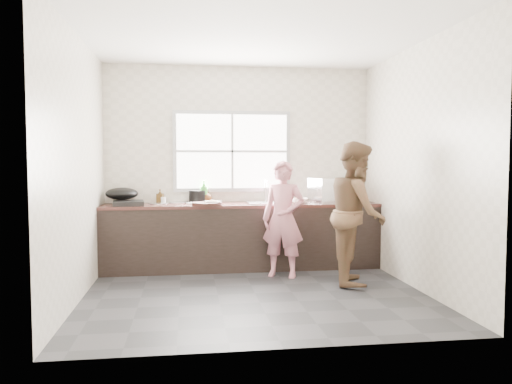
{
  "coord_description": "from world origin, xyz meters",
  "views": [
    {
      "loc": [
        -0.71,
        -5.22,
        1.42
      ],
      "look_at": [
        0.1,
        0.65,
        1.05
      ],
      "focal_mm": 35.0,
      "sensor_mm": 36.0,
      "label": 1
    }
  ],
  "objects": [
    {
      "name": "person_side",
      "position": [
        1.23,
        0.3,
        0.82
      ],
      "size": [
        0.81,
        0.93,
        1.64
      ],
      "primitive_type": "imported",
      "rotation": [
        0.0,
        0.0,
        1.31
      ],
      "color": "brown",
      "rests_on": "floor"
    },
    {
      "name": "cabinet",
      "position": [
        0.0,
        1.29,
        0.41
      ],
      "size": [
        3.6,
        0.62,
        0.82
      ],
      "primitive_type": "cube",
      "color": "black",
      "rests_on": "floor"
    },
    {
      "name": "pot_lid_left",
      "position": [
        -1.08,
        1.38,
        0.87
      ],
      "size": [
        0.34,
        0.34,
        0.01
      ],
      "primitive_type": "cylinder",
      "rotation": [
        0.0,
        0.0,
        -0.34
      ],
      "color": "silver",
      "rests_on": "countertop"
    },
    {
      "name": "window_glazing",
      "position": [
        -0.1,
        1.57,
        1.55
      ],
      "size": [
        1.5,
        0.01,
        1.0
      ],
      "primitive_type": "cube",
      "color": "white",
      "rests_on": "window_frame"
    },
    {
      "name": "wall_left",
      "position": [
        -1.8,
        0.0,
        1.35
      ],
      "size": [
        0.01,
        3.2,
        2.7
      ],
      "primitive_type": "cube",
      "color": "beige",
      "rests_on": "ground"
    },
    {
      "name": "faucet",
      "position": [
        0.35,
        1.49,
        1.01
      ],
      "size": [
        0.02,
        0.02,
        0.3
      ],
      "primitive_type": "cylinder",
      "color": "silver",
      "rests_on": "countertop"
    },
    {
      "name": "pot_lid_right",
      "position": [
        -0.84,
        1.52,
        0.87
      ],
      "size": [
        0.34,
        0.34,
        0.01
      ],
      "primitive_type": "cylinder",
      "rotation": [
        0.0,
        0.0,
        0.29
      ],
      "color": "silver",
      "rests_on": "countertop"
    },
    {
      "name": "wall_right",
      "position": [
        1.8,
        0.0,
        1.35
      ],
      "size": [
        0.01,
        3.2,
        2.7
      ],
      "primitive_type": "cube",
      "color": "silver",
      "rests_on": "ground"
    },
    {
      "name": "glass_jar",
      "position": [
        -1.02,
        1.34,
        0.91
      ],
      "size": [
        0.07,
        0.07,
        0.09
      ],
      "primitive_type": "cylinder",
      "rotation": [
        0.0,
        0.0,
        -0.08
      ],
      "color": "silver",
      "rests_on": "countertop"
    },
    {
      "name": "wall_front",
      "position": [
        0.0,
        -1.6,
        1.35
      ],
      "size": [
        3.6,
        0.01,
        2.7
      ],
      "primitive_type": "cube",
      "color": "silver",
      "rests_on": "ground"
    },
    {
      "name": "floor",
      "position": [
        0.0,
        0.0,
        -0.01
      ],
      "size": [
        3.6,
        3.2,
        0.01
      ],
      "primitive_type": "cube",
      "color": "#27272A",
      "rests_on": "ground"
    },
    {
      "name": "wok",
      "position": [
        -1.55,
        1.37,
        1.0
      ],
      "size": [
        0.42,
        0.42,
        0.16
      ],
      "primitive_type": "ellipsoid",
      "rotation": [
        0.0,
        0.0,
        -0.01
      ],
      "color": "black",
      "rests_on": "burner"
    },
    {
      "name": "black_pot",
      "position": [
        -0.58,
        1.52,
        0.94
      ],
      "size": [
        0.28,
        0.28,
        0.17
      ],
      "primitive_type": "cylinder",
      "rotation": [
        0.0,
        0.0,
        -0.28
      ],
      "color": "black",
      "rests_on": "countertop"
    },
    {
      "name": "bottle_green",
      "position": [
        -0.49,
        1.52,
        1.01
      ],
      "size": [
        0.12,
        0.12,
        0.3
      ],
      "primitive_type": "imported",
      "rotation": [
        0.0,
        0.0,
        -0.05
      ],
      "color": "green",
      "rests_on": "countertop"
    },
    {
      "name": "plate_food",
      "position": [
        -0.62,
        1.3,
        0.87
      ],
      "size": [
        0.24,
        0.24,
        0.02
      ],
      "primitive_type": "cylinder",
      "rotation": [
        0.0,
        0.0,
        0.15
      ],
      "color": "white",
      "rests_on": "countertop"
    },
    {
      "name": "woman",
      "position": [
        0.45,
        0.74,
        0.67
      ],
      "size": [
        0.57,
        0.49,
        1.33
      ],
      "primitive_type": "imported",
      "rotation": [
        0.0,
        0.0,
        -0.42
      ],
      "color": "#CE7C8A",
      "rests_on": "floor"
    },
    {
      "name": "bottle_brown_tall",
      "position": [
        -1.07,
        1.52,
        0.94
      ],
      "size": [
        0.09,
        0.09,
        0.17
      ],
      "primitive_type": "imported",
      "rotation": [
        0.0,
        0.0,
        -0.27
      ],
      "color": "#452E11",
      "rests_on": "countertop"
    },
    {
      "name": "burner",
      "position": [
        -1.45,
        1.22,
        0.89
      ],
      "size": [
        0.42,
        0.42,
        0.06
      ],
      "primitive_type": "cube",
      "rotation": [
        0.0,
        0.0,
        0.12
      ],
      "color": "black",
      "rests_on": "countertop"
    },
    {
      "name": "wall_back",
      "position": [
        0.0,
        1.6,
        1.35
      ],
      "size": [
        3.6,
        0.01,
        2.7
      ],
      "primitive_type": "cube",
      "color": "beige",
      "rests_on": "ground"
    },
    {
      "name": "cutting_board",
      "position": [
        -0.47,
        1.08,
        0.88
      ],
      "size": [
        0.48,
        0.48,
        0.04
      ],
      "primitive_type": "cylinder",
      "rotation": [
        0.0,
        0.0,
        0.33
      ],
      "color": "black",
      "rests_on": "countertop"
    },
    {
      "name": "bottle_brown_short",
      "position": [
        -0.45,
        1.52,
        0.94
      ],
      "size": [
        0.13,
        0.13,
        0.16
      ],
      "primitive_type": "imported",
      "rotation": [
        0.0,
        0.0,
        0.02
      ],
      "color": "#512E14",
      "rests_on": "countertop"
    },
    {
      "name": "cleaver",
      "position": [
        -0.38,
        1.15,
        0.9
      ],
      "size": [
        0.24,
        0.22,
        0.01
      ],
      "primitive_type": "cube",
      "rotation": [
        0.0,
        0.0,
        0.67
      ],
      "color": "#BABCC2",
      "rests_on": "cutting_board"
    },
    {
      "name": "dish_rack",
      "position": [
        1.16,
        1.3,
        1.02
      ],
      "size": [
        0.52,
        0.46,
        0.33
      ],
      "primitive_type": "cube",
      "rotation": [
        0.0,
        0.0,
        0.42
      ],
      "color": "silver",
      "rests_on": "countertop"
    },
    {
      "name": "ceiling",
      "position": [
        0.0,
        0.0,
        2.71
      ],
      "size": [
        3.6,
        3.2,
        0.01
      ],
      "primitive_type": "cube",
      "color": "silver",
      "rests_on": "wall_back"
    },
    {
      "name": "bowl_crabs",
      "position": [
        0.76,
        1.21,
        0.89
      ],
      "size": [
        0.21,
        0.21,
        0.06
      ],
      "primitive_type": "imported",
      "rotation": [
        0.0,
        0.0,
        0.27
      ],
      "color": "white",
      "rests_on": "countertop"
    },
    {
      "name": "window_frame",
      "position": [
        -0.1,
        1.59,
        1.55
      ],
      "size": [
        1.6,
        0.05,
        1.1
      ],
      "primitive_type": "cube",
      "color": "#9EA0A5",
      "rests_on": "wall_back"
    },
    {
      "name": "bowl_mince",
      "position": [
        -0.39,
        1.12,
        0.89
      ],
      "size": [
        0.21,
        0.21,
        0.05
      ],
      "primitive_type": "imported",
      "rotation": [
        0.0,
        0.0,
        -0.03
      ],
      "color": "silver",
      "rests_on": "countertop"
    },
    {
      "name": "countertop",
      "position": [
        0.0,
        1.29,
        0.84
      ],
      "size": [
        3.6,
        0.64,
        0.04
      ],
      "primitive_type": "cube",
      "color": "#391C17",
      "rests_on": "cabinet"
    },
    {
      "name": "sink",
      "position": [
        0.35,
        1.29,
        0.86
      ],
      "size": [
        0.55,
        0.45,
        0.02
      ],
      "primitive_type": "cube",
      "color": "silver",
      "rests_on": "countertop"
    },
    {
      "name": "bowl_held",
      "position": [
        0.5,
        1.08,
        0.89
      ],
      "size": [
        0.18,
        0.18,
        0.05
      ],
      "primitive_type": "imported",
      "rotation": [
        0.0,
        0.0,
        0.06
      ],
      "color": "white",
      "rests_on": "countertop"
    }
  ]
}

